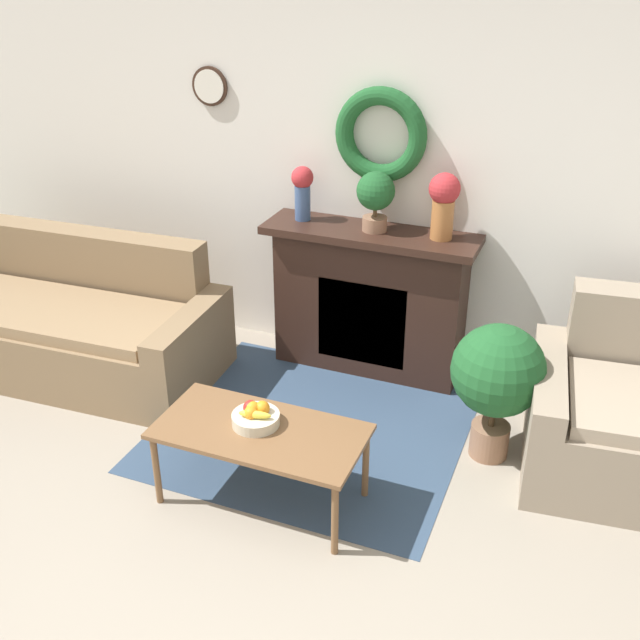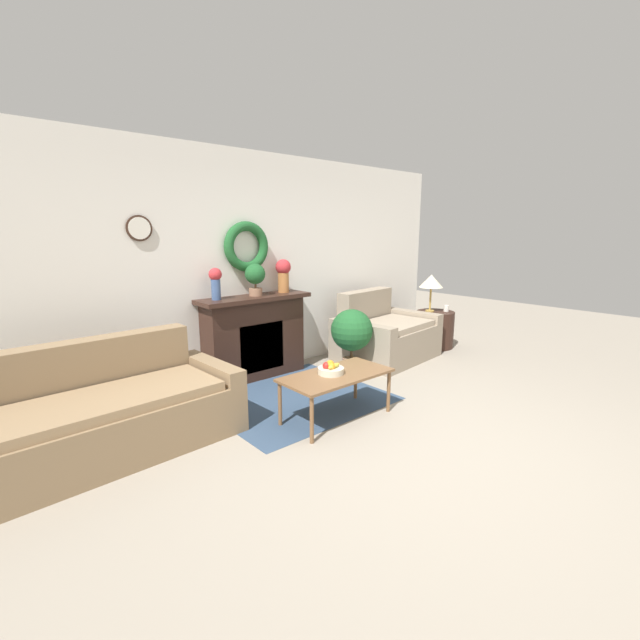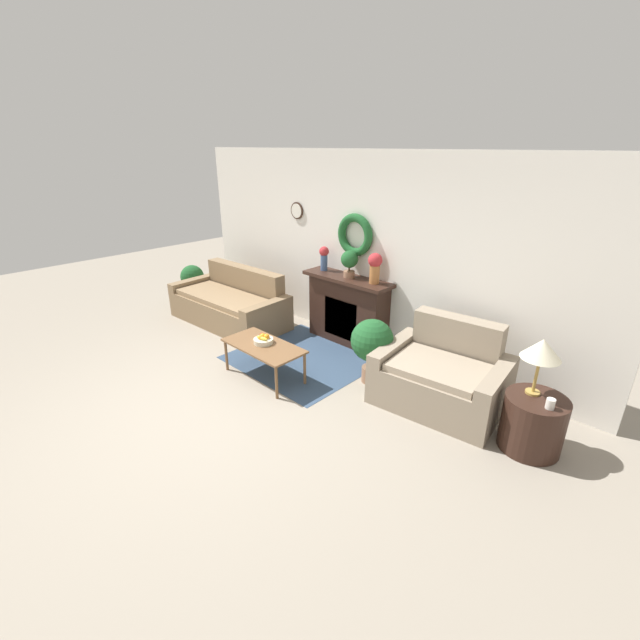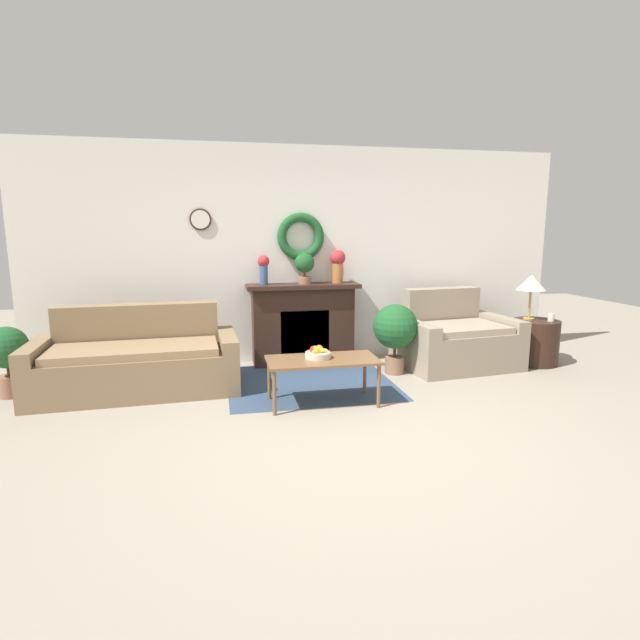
{
  "view_description": "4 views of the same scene",
  "coord_description": "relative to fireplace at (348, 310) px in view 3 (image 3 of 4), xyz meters",
  "views": [
    {
      "loc": [
        1.32,
        -1.82,
        2.68
      ],
      "look_at": [
        -0.06,
        1.63,
        0.77
      ],
      "focal_mm": 42.0,
      "sensor_mm": 36.0,
      "label": 1
    },
    {
      "loc": [
        -2.77,
        -1.83,
        1.76
      ],
      "look_at": [
        0.05,
        1.4,
        0.87
      ],
      "focal_mm": 24.0,
      "sensor_mm": 36.0,
      "label": 2
    },
    {
      "loc": [
        3.69,
        -2.0,
        2.76
      ],
      "look_at": [
        0.25,
        1.59,
        0.7
      ],
      "focal_mm": 24.0,
      "sensor_mm": 36.0,
      "label": 3
    },
    {
      "loc": [
        -1.1,
        -3.59,
        1.67
      ],
      "look_at": [
        -0.04,
        1.5,
        0.73
      ],
      "focal_mm": 28.0,
      "sensor_mm": 36.0,
      "label": 4
    }
  ],
  "objects": [
    {
      "name": "fruit_bowl",
      "position": [
        -0.11,
        -1.49,
        -0.02
      ],
      "size": [
        0.25,
        0.25,
        0.12
      ],
      "color": "beige",
      "rests_on": "coffee_table"
    },
    {
      "name": "table_lamp",
      "position": [
        2.79,
        -0.57,
        0.51
      ],
      "size": [
        0.36,
        0.36,
        0.57
      ],
      "color": "#B28E42",
      "rests_on": "side_table_by_loveseat"
    },
    {
      "name": "couch_left",
      "position": [
        -1.89,
        -0.73,
        -0.2
      ],
      "size": [
        2.09,
        1.05,
        0.87
      ],
      "rotation": [
        0.0,
        0.0,
        0.05
      ],
      "color": "#846B4C",
      "rests_on": "ground_plane"
    },
    {
      "name": "fireplace",
      "position": [
        0.0,
        0.0,
        0.0
      ],
      "size": [
        1.4,
        0.41,
        1.01
      ],
      "color": "#331E16",
      "rests_on": "ground_plane"
    },
    {
      "name": "side_table_by_loveseat",
      "position": [
        2.86,
        -0.63,
        -0.23
      ],
      "size": [
        0.57,
        0.57,
        0.56
      ],
      "color": "#331E16",
      "rests_on": "ground_plane"
    },
    {
      "name": "ground_plane",
      "position": [
        0.05,
        -2.49,
        -0.51
      ],
      "size": [
        16.0,
        16.0,
        0.0
      ],
      "primitive_type": "plane",
      "color": "gray"
    },
    {
      "name": "loveseat_right",
      "position": [
        1.83,
        -0.5,
        -0.19
      ],
      "size": [
        1.46,
        1.14,
        0.93
      ],
      "rotation": [
        0.0,
        0.0,
        0.11
      ],
      "color": "gray",
      "rests_on": "ground_plane"
    },
    {
      "name": "potted_plant_on_mantel",
      "position": [
        0.02,
        -0.01,
        0.73
      ],
      "size": [
        0.24,
        0.24,
        0.38
      ],
      "color": "#8E664C",
      "rests_on": "fireplace"
    },
    {
      "name": "wall_back",
      "position": [
        0.05,
        0.2,
        0.85
      ],
      "size": [
        6.8,
        0.18,
        2.7
      ],
      "color": "white",
      "rests_on": "ground_plane"
    },
    {
      "name": "coffee_table",
      "position": [
        -0.07,
        -1.53,
        -0.11
      ],
      "size": [
        1.07,
        0.54,
        0.45
      ],
      "color": "brown",
      "rests_on": "ground_plane"
    },
    {
      "name": "potted_plant_floor_by_loveseat",
      "position": [
        0.97,
        -0.69,
        0.02
      ],
      "size": [
        0.52,
        0.52,
        0.82
      ],
      "color": "#8E664C",
      "rests_on": "ground_plane"
    },
    {
      "name": "vase_on_mantel_right",
      "position": [
        0.45,
        0.01,
        0.74
      ],
      "size": [
        0.19,
        0.19,
        0.41
      ],
      "color": "#AD6B38",
      "rests_on": "fireplace"
    },
    {
      "name": "vase_on_mantel_left",
      "position": [
        -0.48,
        0.01,
        0.71
      ],
      "size": [
        0.14,
        0.14,
        0.36
      ],
      "color": "#3D5684",
      "rests_on": "fireplace"
    },
    {
      "name": "floor_rug",
      "position": [
        -0.07,
        -0.84,
        -0.51
      ],
      "size": [
        1.8,
        1.64,
        0.01
      ],
      "color": "#334760",
      "rests_on": "ground_plane"
    },
    {
      "name": "potted_plant_floor_by_couch",
      "position": [
        -3.14,
        -0.68,
        -0.06
      ],
      "size": [
        0.42,
        0.42,
        0.72
      ],
      "color": "#8E664C",
      "rests_on": "ground_plane"
    },
    {
      "name": "mug",
      "position": [
        2.99,
        -0.73,
        0.09
      ],
      "size": [
        0.08,
        0.08,
        0.1
      ],
      "color": "silver",
      "rests_on": "side_table_by_loveseat"
    }
  ]
}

